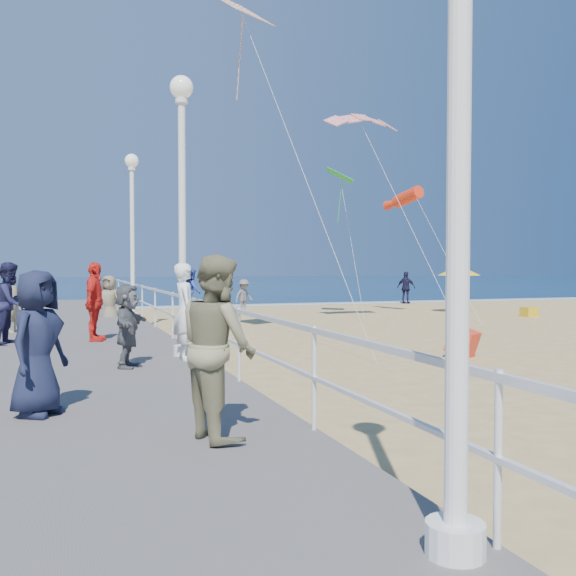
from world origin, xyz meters
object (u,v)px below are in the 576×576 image
object	(u,v)px
lamp_post_far	(132,218)
beach_walker_b	(406,288)
lamp_post_mid	(182,185)
toddler_held	(192,291)
spectator_6	(14,303)
box_kite	(462,345)
spectator_7	(11,303)
spectator_5	(127,326)
lamp_post_near	(460,0)
woman_holding_toddler	(185,311)
beach_walker_a	(244,296)
beach_chair_right	(458,309)
beach_umbrella	(459,270)
beach_walker_c	(109,302)
spectator_3	(95,302)
spectator_4	(37,343)
spectator_1	(218,346)
beach_chair_left	(529,312)

from	to	relation	value
lamp_post_far	beach_walker_b	world-z (taller)	lamp_post_far
lamp_post_mid	toddler_held	world-z (taller)	lamp_post_mid
spectator_6	box_kite	xyz separation A→B (m)	(9.89, -5.36, -0.86)
spectator_7	spectator_5	bearing A→B (deg)	-133.05
lamp_post_near	spectator_5	world-z (taller)	lamp_post_near
lamp_post_near	woman_holding_toddler	xyz separation A→B (m)	(-0.05, 8.47, -2.37)
lamp_post_near	lamp_post_far	world-z (taller)	same
lamp_post_near	lamp_post_far	bearing A→B (deg)	90.00
beach_walker_a	lamp_post_far	bearing A→B (deg)	-154.71
box_kite	beach_chair_right	distance (m)	14.31
woman_holding_toddler	toddler_held	bearing A→B (deg)	-42.26
toddler_held	beach_umbrella	xyz separation A→B (m)	(14.68, 12.87, 0.25)
spectator_7	beach_walker_c	world-z (taller)	spectator_7
spectator_3	beach_umbrella	size ratio (longest dim) A/B	0.85
spectator_3	beach_chair_right	distance (m)	18.48
spectator_4	spectator_5	distance (m)	3.50
spectator_7	spectator_3	bearing A→B (deg)	-73.02
spectator_5	lamp_post_far	bearing A→B (deg)	11.20
spectator_6	beach_walker_a	world-z (taller)	spectator_6
spectator_4	spectator_6	xyz separation A→B (m)	(-0.89, 10.03, -0.08)
beach_walker_c	spectator_5	bearing A→B (deg)	-53.76
spectator_5	box_kite	world-z (taller)	spectator_5
toddler_held	beach_chair_right	xyz separation A→B (m)	(14.43, 12.59, -1.46)
spectator_4	beach_chair_right	world-z (taller)	spectator_4
woman_holding_toddler	beach_walker_b	size ratio (longest dim) A/B	0.99
spectator_1	beach_walker_a	xyz separation A→B (m)	(6.24, 21.37, -0.56)
toddler_held	beach_umbrella	size ratio (longest dim) A/B	0.39
spectator_5	beach_chair_left	size ratio (longest dim) A/B	2.58
spectator_6	beach_umbrella	distance (m)	19.37
toddler_held	beach_walker_b	size ratio (longest dim) A/B	0.46
beach_walker_b	box_kite	bearing A→B (deg)	113.88
lamp_post_near	spectator_7	size ratio (longest dim) A/B	2.95
beach_chair_right	beach_chair_left	bearing A→B (deg)	-59.11
woman_holding_toddler	spectator_4	bearing A→B (deg)	150.40
spectator_3	spectator_7	world-z (taller)	spectator_3
spectator_5	beach_walker_b	bearing A→B (deg)	-22.42
lamp_post_mid	spectator_5	xyz separation A→B (m)	(-1.14, -1.10, -2.55)
spectator_3	spectator_5	world-z (taller)	spectator_3
spectator_5	spectator_3	bearing A→B (deg)	22.27
lamp_post_far	beach_walker_b	distance (m)	19.24
woman_holding_toddler	beach_chair_left	distance (m)	19.09
woman_holding_toddler	beach_walker_b	bearing A→B (deg)	-36.25
spectator_5	spectator_6	xyz separation A→B (m)	(-2.21, 6.79, 0.05)
spectator_1	box_kite	world-z (taller)	spectator_1
beach_chair_left	lamp_post_far	bearing A→B (deg)	-178.30
spectator_4	beach_walker_b	xyz separation A→B (m)	(18.47, 23.64, -0.34)
lamp_post_near	lamp_post_mid	size ratio (longest dim) A/B	1.00
beach_walker_c	beach_chair_left	world-z (taller)	beach_walker_c
lamp_post_mid	box_kite	distance (m)	7.36
toddler_held	spectator_5	world-z (taller)	toddler_held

